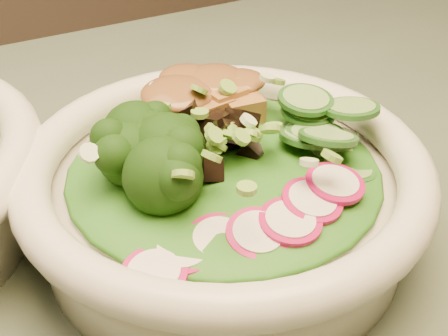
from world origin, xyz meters
TOP-DOWN VIEW (x-y plane):
  - dining_table at (0.00, 0.00)m, footprint 1.20×0.80m
  - salad_bowl at (-0.23, -0.00)m, footprint 0.27×0.27m
  - lettuce_bed at (-0.23, -0.00)m, footprint 0.20×0.20m
  - broccoli_florets at (-0.29, 0.00)m, footprint 0.10×0.09m
  - radish_slices at (-0.24, -0.07)m, footprint 0.12×0.07m
  - cucumber_slices at (-0.17, -0.01)m, footprint 0.09×0.09m
  - mushroom_heap at (-0.23, 0.01)m, footprint 0.09×0.09m
  - tofu_cubes at (-0.22, 0.06)m, footprint 0.10×0.09m
  - peanut_sauce at (-0.22, 0.06)m, footprint 0.07×0.06m
  - scallion_garnish at (-0.23, -0.00)m, footprint 0.19×0.19m

SIDE VIEW (x-z plane):
  - dining_table at x=0.00m, z-range 0.26..1.01m
  - salad_bowl at x=-0.23m, z-range 0.75..0.82m
  - lettuce_bed at x=-0.23m, z-range 0.80..0.82m
  - radish_slices at x=-0.24m, z-range 0.80..0.82m
  - cucumber_slices at x=-0.17m, z-range 0.80..0.84m
  - tofu_cubes at x=-0.22m, z-range 0.80..0.84m
  - mushroom_heap at x=-0.23m, z-range 0.80..0.84m
  - broccoli_florets at x=-0.29m, z-range 0.80..0.85m
  - scallion_garnish at x=-0.23m, z-range 0.82..0.84m
  - peanut_sauce at x=-0.22m, z-range 0.83..0.84m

